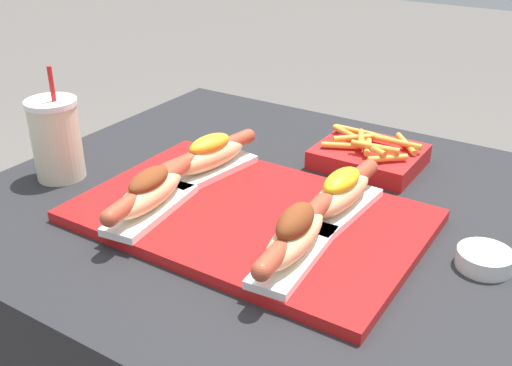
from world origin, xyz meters
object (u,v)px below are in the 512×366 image
at_px(hot_dog_0, 150,193).
at_px(fries_basket, 369,155).
at_px(sauce_bowl, 485,258).
at_px(serving_tray, 249,216).
at_px(hot_dog_2, 210,156).
at_px(hot_dog_1, 295,237).
at_px(drink_cup, 56,139).
at_px(hot_dog_3, 341,194).

xyz_separation_m(hot_dog_0, fries_basket, (0.20, 0.38, -0.03)).
height_order(sauce_bowl, fries_basket, fries_basket).
distance_m(serving_tray, hot_dog_2, 0.16).
xyz_separation_m(hot_dog_2, fries_basket, (0.21, 0.22, -0.03)).
distance_m(hot_dog_1, drink_cup, 0.50).
relative_size(hot_dog_0, hot_dog_2, 1.00).
distance_m(serving_tray, drink_cup, 0.38).
bearing_deg(fries_basket, serving_tray, -104.43).
xyz_separation_m(drink_cup, fries_basket, (0.45, 0.34, -0.05)).
height_order(serving_tray, drink_cup, drink_cup).
bearing_deg(hot_dog_3, drink_cup, -166.63).
distance_m(hot_dog_0, drink_cup, 0.25).
xyz_separation_m(hot_dog_0, sauce_bowl, (0.47, 0.15, -0.04)).
xyz_separation_m(serving_tray, hot_dog_3, (0.12, 0.07, 0.04)).
height_order(hot_dog_2, sauce_bowl, hot_dog_2).
bearing_deg(sauce_bowl, hot_dog_3, 179.71).
bearing_deg(drink_cup, hot_dog_1, -3.54).
xyz_separation_m(hot_dog_1, hot_dog_3, (-0.00, 0.15, -0.00)).
bearing_deg(hot_dog_2, serving_tray, -30.31).
height_order(serving_tray, hot_dog_0, hot_dog_0).
bearing_deg(fries_basket, hot_dog_0, -117.84).
bearing_deg(hot_dog_2, sauce_bowl, -1.02).
xyz_separation_m(hot_dog_0, hot_dog_1, (0.25, 0.01, 0.00)).
bearing_deg(hot_dog_1, hot_dog_0, -178.56).
bearing_deg(hot_dog_1, hot_dog_2, 148.62).
xyz_separation_m(serving_tray, hot_dog_1, (0.12, -0.08, 0.04)).
bearing_deg(hot_dog_1, hot_dog_3, 90.94).
xyz_separation_m(serving_tray, fries_basket, (0.08, 0.29, 0.01)).
height_order(hot_dog_1, sauce_bowl, hot_dog_1).
bearing_deg(drink_cup, sauce_bowl, 9.26).
distance_m(hot_dog_2, fries_basket, 0.30).
height_order(hot_dog_2, drink_cup, drink_cup).
xyz_separation_m(sauce_bowl, fries_basket, (-0.27, 0.23, 0.01)).
relative_size(hot_dog_1, drink_cup, 1.08).
height_order(sauce_bowl, drink_cup, drink_cup).
xyz_separation_m(sauce_bowl, drink_cup, (-0.71, -0.12, 0.06)).
relative_size(hot_dog_3, drink_cup, 1.09).
height_order(hot_dog_0, sauce_bowl, hot_dog_0).
bearing_deg(hot_dog_1, sauce_bowl, 34.11).
distance_m(hot_dog_3, fries_basket, 0.23).
height_order(hot_dog_1, hot_dog_3, hot_dog_1).
height_order(serving_tray, hot_dog_2, hot_dog_2).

